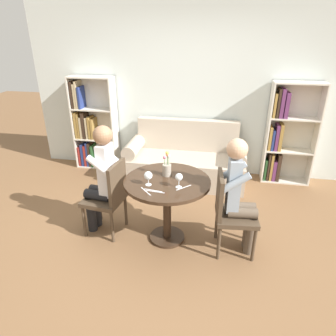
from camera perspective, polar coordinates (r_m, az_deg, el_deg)
name	(u,v)px	position (r m, az deg, el deg)	size (l,w,h in m)	color
ground_plane	(167,238)	(3.58, -0.15, -13.15)	(16.00, 16.00, 0.00)	brown
back_wall	(190,90)	(4.86, 4.24, 14.58)	(5.20, 0.05, 2.70)	silver
round_table	(167,193)	(3.25, -0.16, -4.74)	(0.93, 0.93, 0.76)	#382619
couch	(185,161)	(4.75, 3.27, 1.25)	(1.84, 0.80, 0.92)	#B7A893
bookshelf_left	(91,126)	(5.30, -14.51, 7.71)	(0.72, 0.28, 1.55)	silver
bookshelf_right	(284,136)	(4.92, 21.20, 5.74)	(0.72, 0.28, 1.55)	silver
chair_left	(109,195)	(3.49, -11.16, -5.10)	(0.47, 0.47, 0.90)	#473828
chair_right	(230,210)	(3.22, 11.68, -7.87)	(0.46, 0.46, 0.90)	#473828
person_left	(101,178)	(3.44, -12.64, -1.84)	(0.44, 0.37, 1.31)	black
person_right	(240,195)	(3.14, 13.54, -4.94)	(0.44, 0.37, 1.28)	brown
wine_glass_left	(148,176)	(3.04, -3.79, -1.49)	(0.09, 0.09, 0.15)	white
wine_glass_right	(179,178)	(2.99, 2.09, -1.83)	(0.08, 0.08, 0.15)	white
flower_vase	(167,168)	(3.24, -0.21, 0.01)	(0.09, 0.09, 0.28)	#9E9384
knife_left_setting	(146,191)	(2.97, -4.25, -4.44)	(0.14, 0.15, 0.00)	silver
fork_left_setting	(155,192)	(2.96, -2.44, -4.53)	(0.19, 0.03, 0.00)	silver
knife_right_setting	(184,188)	(3.03, 3.00, -3.74)	(0.14, 0.14, 0.00)	silver
fork_right_setting	(153,190)	(2.98, -2.84, -4.27)	(0.19, 0.04, 0.00)	silver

